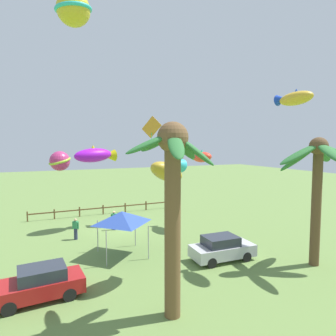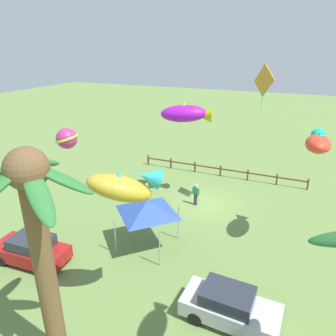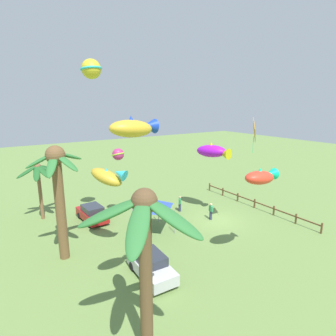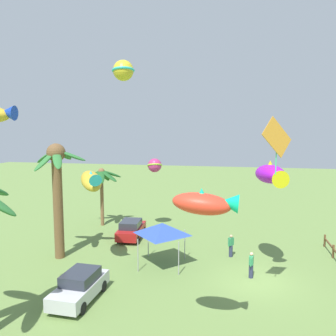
% 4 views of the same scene
% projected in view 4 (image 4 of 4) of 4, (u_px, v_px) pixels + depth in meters
% --- Properties ---
extents(ground_plane, '(120.00, 120.00, 0.00)m').
position_uv_depth(ground_plane, '(257.00, 281.00, 20.13)').
color(ground_plane, olive).
extents(palm_tree_1, '(3.54, 3.73, 5.36)m').
position_uv_depth(palm_tree_1, '(102.00, 180.00, 31.21)').
color(palm_tree_1, brown).
rests_on(palm_tree_1, ground).
extents(palm_tree_2, '(3.65, 3.85, 7.99)m').
position_uv_depth(palm_tree_2, '(57.00, 180.00, 23.22)').
color(palm_tree_2, brown).
rests_on(palm_tree_2, ground).
extents(parked_car_0, '(4.00, 1.94, 1.51)m').
position_uv_depth(parked_car_0, '(131.00, 229.00, 27.94)').
color(parked_car_0, '#A51919').
rests_on(parked_car_0, ground).
extents(parked_car_1, '(3.97, 1.88, 1.51)m').
position_uv_depth(parked_car_1, '(80.00, 286.00, 17.91)').
color(parked_car_1, '#BCBCC1').
rests_on(parked_car_1, ground).
extents(spectator_0, '(0.54, 0.30, 1.59)m').
position_uv_depth(spectator_0, '(251.00, 265.00, 20.54)').
color(spectator_0, '#2D3351').
rests_on(spectator_0, ground).
extents(spectator_1, '(0.45, 0.42, 1.59)m').
position_uv_depth(spectator_1, '(231.00, 245.00, 23.90)').
color(spectator_1, '#2D3351').
rests_on(spectator_1, ground).
extents(festival_tent, '(2.86, 2.86, 2.85)m').
position_uv_depth(festival_tent, '(162.00, 229.00, 22.28)').
color(festival_tent, '#9E9EA3').
rests_on(festival_tent, ground).
extents(kite_fish_1, '(1.22, 2.71, 1.16)m').
position_uv_depth(kite_fish_1, '(205.00, 203.00, 13.57)').
color(kite_fish_1, red).
extents(kite_ball_2, '(1.43, 1.44, 1.05)m').
position_uv_depth(kite_ball_2, '(155.00, 165.00, 25.70)').
color(kite_ball_2, '#B72F6D').
extents(kite_fish_3, '(2.95, 2.47, 1.65)m').
position_uv_depth(kite_fish_3, '(92.00, 180.00, 21.43)').
color(kite_fish_3, gold).
extents(kite_ball_4, '(2.20, 2.19, 1.50)m').
position_uv_depth(kite_ball_4, '(123.00, 71.00, 24.69)').
color(kite_ball_4, gold).
extents(kite_diamond_5, '(1.34, 1.50, 2.75)m').
position_uv_depth(kite_diamond_5, '(277.00, 138.00, 15.89)').
color(kite_diamond_5, orange).
extents(kite_fish_6, '(3.78, 2.24, 1.51)m').
position_uv_depth(kite_fish_6, '(271.00, 174.00, 20.87)').
color(kite_fish_6, '#A116D0').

